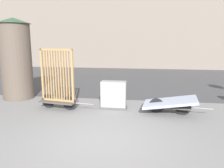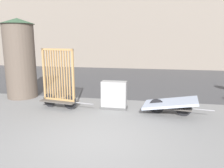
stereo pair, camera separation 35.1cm
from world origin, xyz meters
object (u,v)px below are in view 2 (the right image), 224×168
Objects in this scene: bike_cart_with_mattress at (170,104)px; advertising_column at (20,58)px; utility_cabinet at (114,96)px; bike_cart_with_bedframe at (59,87)px.

bike_cart_with_mattress is 0.68× the size of advertising_column.
bike_cart_with_bedframe is at bearing -170.78° from utility_cabinet.
bike_cart_with_bedframe is 0.65× the size of advertising_column.
bike_cart_with_bedframe is 2.76m from advertising_column.
bike_cart_with_bedframe is at bearing -27.87° from advertising_column.
advertising_column is at bearing 176.07° from bike_cart_with_mattress.
bike_cart_with_bedframe reaches higher than utility_cabinet.
advertising_column is (-2.30, 1.22, 0.91)m from bike_cart_with_bedframe.
bike_cart_with_mattress is (3.97, 0.00, -0.43)m from bike_cart_with_bedframe.
bike_cart_with_mattress is at bearing -10.98° from advertising_column.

